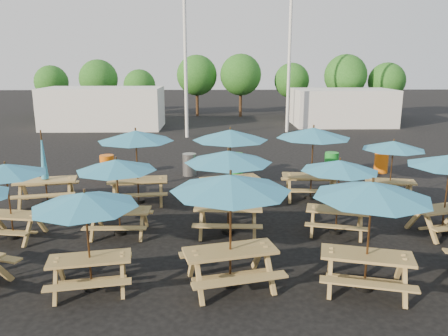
{
  "coord_description": "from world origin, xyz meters",
  "views": [
    {
      "loc": [
        -0.32,
        -12.6,
        4.56
      ],
      "look_at": [
        0.0,
        1.5,
        1.1
      ],
      "focal_mm": 35.0,
      "sensor_mm": 36.0,
      "label": 1
    }
  ],
  "objects_px": {
    "picnic_unit_6": "(231,188)",
    "picnic_unit_11": "(313,136)",
    "picnic_unit_7": "(228,161)",
    "picnic_unit_5": "(136,139)",
    "picnic_unit_8": "(230,138)",
    "waste_bin_3": "(331,163)",
    "picnic_unit_1": "(6,173)",
    "waste_bin_0": "(107,166)",
    "waste_bin_4": "(381,162)",
    "picnic_unit_9": "(372,195)",
    "picnic_unit_4": "(116,168)",
    "waste_bin_1": "(189,165)",
    "picnic_unit_2": "(45,174)",
    "picnic_unit_3": "(85,204)",
    "waste_bin_2": "(236,164)",
    "picnic_unit_10": "(340,169)",
    "picnic_unit_14": "(393,148)"
  },
  "relations": [
    {
      "from": "picnic_unit_6",
      "to": "picnic_unit_11",
      "type": "relative_size",
      "value": 1.1
    },
    {
      "from": "picnic_unit_7",
      "to": "picnic_unit_5",
      "type": "bearing_deg",
      "value": 140.68
    },
    {
      "from": "picnic_unit_8",
      "to": "waste_bin_3",
      "type": "bearing_deg",
      "value": 23.16
    },
    {
      "from": "picnic_unit_1",
      "to": "waste_bin_0",
      "type": "height_order",
      "value": "picnic_unit_1"
    },
    {
      "from": "picnic_unit_1",
      "to": "waste_bin_4",
      "type": "xyz_separation_m",
      "value": [
        12.33,
        6.76,
        -1.34
      ]
    },
    {
      "from": "picnic_unit_1",
      "to": "picnic_unit_9",
      "type": "xyz_separation_m",
      "value": [
        8.41,
        -2.84,
        0.24
      ]
    },
    {
      "from": "picnic_unit_4",
      "to": "picnic_unit_11",
      "type": "height_order",
      "value": "picnic_unit_11"
    },
    {
      "from": "waste_bin_4",
      "to": "picnic_unit_1",
      "type": "bearing_deg",
      "value": -151.27
    },
    {
      "from": "picnic_unit_1",
      "to": "waste_bin_1",
      "type": "xyz_separation_m",
      "value": [
        4.31,
        6.47,
        -1.34
      ]
    },
    {
      "from": "picnic_unit_2",
      "to": "picnic_unit_11",
      "type": "xyz_separation_m",
      "value": [
        8.78,
        0.34,
        1.15
      ]
    },
    {
      "from": "picnic_unit_7",
      "to": "waste_bin_0",
      "type": "xyz_separation_m",
      "value": [
        -4.68,
        6.02,
        -1.57
      ]
    },
    {
      "from": "waste_bin_3",
      "to": "picnic_unit_5",
      "type": "bearing_deg",
      "value": -153.61
    },
    {
      "from": "picnic_unit_4",
      "to": "picnic_unit_11",
      "type": "relative_size",
      "value": 0.79
    },
    {
      "from": "picnic_unit_3",
      "to": "picnic_unit_11",
      "type": "distance_m",
      "value": 8.34
    },
    {
      "from": "picnic_unit_4",
      "to": "picnic_unit_3",
      "type": "bearing_deg",
      "value": -89.14
    },
    {
      "from": "picnic_unit_8",
      "to": "waste_bin_0",
      "type": "bearing_deg",
      "value": 129.22
    },
    {
      "from": "picnic_unit_9",
      "to": "waste_bin_2",
      "type": "bearing_deg",
      "value": 117.88
    },
    {
      "from": "waste_bin_1",
      "to": "picnic_unit_4",
      "type": "bearing_deg",
      "value": -103.81
    },
    {
      "from": "picnic_unit_7",
      "to": "picnic_unit_11",
      "type": "xyz_separation_m",
      "value": [
        2.91,
        3.02,
        0.13
      ]
    },
    {
      "from": "picnic_unit_4",
      "to": "picnic_unit_11",
      "type": "bearing_deg",
      "value": 28.0
    },
    {
      "from": "picnic_unit_10",
      "to": "picnic_unit_14",
      "type": "bearing_deg",
      "value": 62.97
    },
    {
      "from": "picnic_unit_1",
      "to": "picnic_unit_7",
      "type": "relative_size",
      "value": 0.96
    },
    {
      "from": "picnic_unit_3",
      "to": "picnic_unit_4",
      "type": "bearing_deg",
      "value": 80.23
    },
    {
      "from": "picnic_unit_10",
      "to": "waste_bin_1",
      "type": "relative_size",
      "value": 2.8
    },
    {
      "from": "picnic_unit_5",
      "to": "waste_bin_2",
      "type": "relative_size",
      "value": 2.99
    },
    {
      "from": "waste_bin_4",
      "to": "waste_bin_3",
      "type": "bearing_deg",
      "value": -175.08
    },
    {
      "from": "picnic_unit_4",
      "to": "picnic_unit_8",
      "type": "bearing_deg",
      "value": 42.35
    },
    {
      "from": "picnic_unit_9",
      "to": "picnic_unit_4",
      "type": "bearing_deg",
      "value": 166.35
    },
    {
      "from": "picnic_unit_4",
      "to": "picnic_unit_11",
      "type": "xyz_separation_m",
      "value": [
        5.83,
        3.05,
        0.31
      ]
    },
    {
      "from": "waste_bin_0",
      "to": "picnic_unit_4",
      "type": "bearing_deg",
      "value": -73.8
    },
    {
      "from": "picnic_unit_4",
      "to": "picnic_unit_10",
      "type": "relative_size",
      "value": 0.84
    },
    {
      "from": "waste_bin_0",
      "to": "waste_bin_2",
      "type": "relative_size",
      "value": 1.0
    },
    {
      "from": "picnic_unit_6",
      "to": "waste_bin_0",
      "type": "bearing_deg",
      "value": 103.59
    },
    {
      "from": "picnic_unit_7",
      "to": "picnic_unit_14",
      "type": "xyz_separation_m",
      "value": [
        5.51,
        2.79,
        -0.24
      ]
    },
    {
      "from": "picnic_unit_9",
      "to": "waste_bin_3",
      "type": "xyz_separation_m",
      "value": [
        1.77,
        9.41,
        -1.57
      ]
    },
    {
      "from": "waste_bin_2",
      "to": "waste_bin_1",
      "type": "bearing_deg",
      "value": -178.33
    },
    {
      "from": "picnic_unit_5",
      "to": "picnic_unit_10",
      "type": "distance_m",
      "value": 6.44
    },
    {
      "from": "picnic_unit_5",
      "to": "waste_bin_1",
      "type": "bearing_deg",
      "value": 61.03
    },
    {
      "from": "picnic_unit_5",
      "to": "picnic_unit_7",
      "type": "xyz_separation_m",
      "value": [
        2.88,
        -2.69,
        -0.11
      ]
    },
    {
      "from": "picnic_unit_9",
      "to": "waste_bin_0",
      "type": "xyz_separation_m",
      "value": [
        -7.39,
        9.1,
        -1.57
      ]
    },
    {
      "from": "picnic_unit_5",
      "to": "picnic_unit_7",
      "type": "relative_size",
      "value": 1.09
    },
    {
      "from": "picnic_unit_8",
      "to": "picnic_unit_9",
      "type": "height_order",
      "value": "picnic_unit_8"
    },
    {
      "from": "picnic_unit_3",
      "to": "picnic_unit_14",
      "type": "bearing_deg",
      "value": 24.07
    },
    {
      "from": "picnic_unit_11",
      "to": "picnic_unit_14",
      "type": "height_order",
      "value": "picnic_unit_11"
    },
    {
      "from": "picnic_unit_5",
      "to": "picnic_unit_9",
      "type": "relative_size",
      "value": 0.95
    },
    {
      "from": "picnic_unit_4",
      "to": "picnic_unit_5",
      "type": "xyz_separation_m",
      "value": [
        0.05,
        2.72,
        0.29
      ]
    },
    {
      "from": "picnic_unit_4",
      "to": "picnic_unit_9",
      "type": "xyz_separation_m",
      "value": [
        5.63,
        -3.05,
        0.19
      ]
    },
    {
      "from": "picnic_unit_7",
      "to": "waste_bin_3",
      "type": "relative_size",
      "value": 2.74
    },
    {
      "from": "picnic_unit_8",
      "to": "waste_bin_1",
      "type": "xyz_separation_m",
      "value": [
        -1.54,
        3.5,
        -1.69
      ]
    },
    {
      "from": "picnic_unit_2",
      "to": "picnic_unit_4",
      "type": "relative_size",
      "value": 1.15
    }
  ]
}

